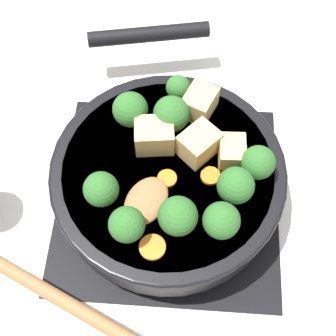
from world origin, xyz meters
The scene contains 20 objects.
ground_plane centered at (0.00, 0.00, 0.00)m, with size 2.40×2.40×0.00m, color white.
front_burner_grate centered at (0.00, 0.00, 0.01)m, with size 0.31×0.31×0.03m.
skillet_pan centered at (0.00, 0.00, 0.06)m, with size 0.30×0.42×0.06m.
wooden_spoon centered at (-0.06, -0.12, 0.10)m, with size 0.21×0.23×0.02m.
tofu_cube_center_large centered at (0.04, 0.03, 0.11)m, with size 0.05×0.04×0.04m, color #DBB770.
tofu_cube_near_handle centered at (-0.02, 0.03, 0.11)m, with size 0.05×0.04×0.04m, color #DBB770.
tofu_cube_east_chunk centered at (0.08, 0.02, 0.10)m, with size 0.04×0.03×0.03m, color #DBB770.
tofu_cube_west_chunk centered at (0.04, 0.09, 0.11)m, with size 0.05×0.04×0.04m, color #DBB770.
broccoli_floret_near_spoon centered at (-0.04, -0.09, 0.11)m, with size 0.04×0.04×0.05m.
broccoli_floret_center_top centered at (0.00, 0.06, 0.12)m, with size 0.05×0.05×0.05m.
broccoli_floret_east_rim centered at (0.01, 0.11, 0.11)m, with size 0.03×0.03×0.04m.
broccoli_floret_west_rim centered at (0.02, -0.08, 0.12)m, with size 0.05×0.05×0.05m.
broccoli_floret_north_edge centered at (0.07, -0.08, 0.12)m, with size 0.04×0.04×0.05m.
broccoli_floret_south_cluster centered at (0.11, 0.00, 0.11)m, with size 0.04×0.04×0.05m.
broccoli_floret_mid_floret centered at (0.08, -0.03, 0.12)m, with size 0.05×0.05×0.05m.
broccoli_floret_small_inner centered at (-0.08, -0.05, 0.11)m, with size 0.04×0.04×0.05m.
broccoli_floret_tall_stem centered at (-0.05, 0.07, 0.12)m, with size 0.05×0.05×0.05m.
carrot_slice_orange_thin centered at (0.00, -0.02, 0.09)m, with size 0.02×0.02×0.01m, color orange.
carrot_slice_near_center centered at (-0.01, -0.11, 0.09)m, with size 0.03×0.03×0.01m, color orange.
carrot_slice_edge_slice centered at (0.05, -0.01, 0.09)m, with size 0.02×0.02×0.01m, color orange.
Camera 1 is at (0.02, -0.28, 0.61)m, focal length 50.00 mm.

